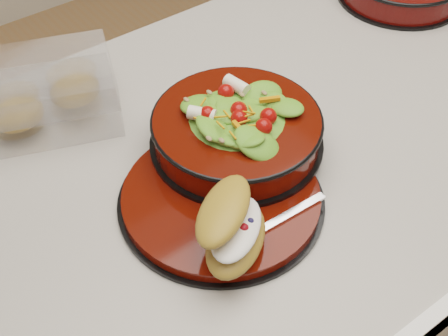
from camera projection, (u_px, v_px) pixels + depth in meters
island_counter at (278, 282)px, 1.30m from camera, size 1.24×0.74×0.90m
dinner_plate at (222, 198)px, 0.85m from camera, size 0.29×0.29×0.02m
salad_bowl at (237, 124)px, 0.89m from camera, size 0.25×0.25×0.10m
croissant at (233, 227)px, 0.76m from camera, size 0.14×0.14×0.07m
fork at (275, 222)px, 0.81m from camera, size 0.15×0.02×0.00m
pastry_box at (45, 94)px, 0.95m from camera, size 0.25×0.22×0.09m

